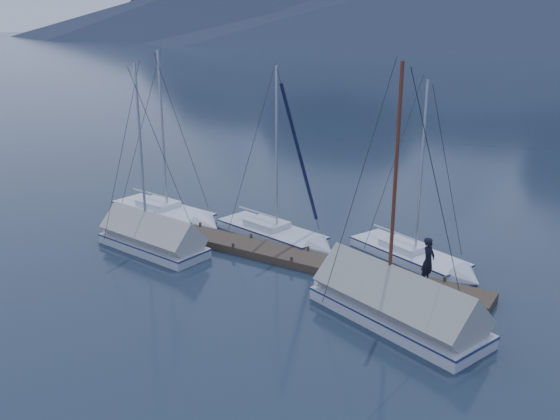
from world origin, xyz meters
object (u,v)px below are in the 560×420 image
object	(u,v)px
sailboat_open_left	(174,216)
sailboat_covered_near	(384,303)
sailboat_covered_far	(145,238)
sailboat_open_mid	(284,237)
sailboat_open_right	(423,261)
person	(428,260)

from	to	relation	value
sailboat_open_left	sailboat_covered_near	bearing A→B (deg)	-17.35
sailboat_covered_near	sailboat_covered_far	bearing A→B (deg)	178.05
sailboat_covered_far	sailboat_open_mid	bearing A→B (deg)	40.31
sailboat_open_mid	sailboat_covered_near	size ratio (longest dim) A/B	0.91
sailboat_open_right	sailboat_covered_far	world-z (taller)	sailboat_covered_far
sailboat_covered_far	person	xyz separation A→B (m)	(12.30, 2.37, 0.80)
sailboat_open_mid	sailboat_covered_near	distance (m)	8.23
sailboat_open_mid	person	xyz separation A→B (m)	(7.46, -1.74, 1.08)
sailboat_covered_far	sailboat_open_left	bearing A→B (deg)	114.07
sailboat_covered_near	sailboat_open_left	bearing A→B (deg)	162.65
sailboat_covered_near	sailboat_covered_far	size ratio (longest dim) A/B	1.07
sailboat_open_mid	sailboat_covered_near	bearing A→B (deg)	-33.24
sailboat_open_right	sailboat_covered_far	distance (m)	12.31
sailboat_open_left	person	xyz separation A→B (m)	(13.99, -1.42, 1.07)
sailboat_open_right	sailboat_covered_near	world-z (taller)	sailboat_covered_near
sailboat_open_left	sailboat_open_right	size ratio (longest dim) A/B	1.11
sailboat_covered_far	sailboat_open_right	bearing A→B (deg)	22.81
sailboat_covered_near	sailboat_covered_far	distance (m)	11.72
sailboat_open_mid	sailboat_covered_far	size ratio (longest dim) A/B	0.98
sailboat_open_mid	sailboat_covered_far	xyz separation A→B (m)	(-4.84, -4.11, 0.29)
sailboat_open_right	person	size ratio (longest dim) A/B	4.70
sailboat_open_right	sailboat_covered_near	xyz separation A→B (m)	(0.37, -5.17, 0.33)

